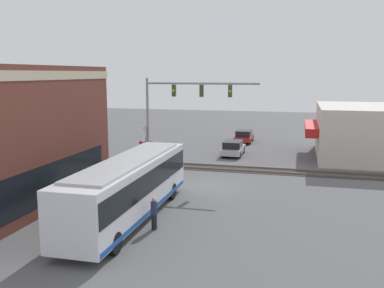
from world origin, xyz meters
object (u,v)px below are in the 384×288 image
object	(u,v)px
city_bus	(129,186)
crossing_signal	(146,143)
parked_car_silver	(233,148)
parked_car_red	(244,137)
pedestrian_near_bus	(154,213)
pedestrian_at_crossing	(157,162)

from	to	relation	value
city_bus	crossing_signal	size ratio (longest dim) A/B	3.28
parked_car_silver	parked_car_red	size ratio (longest dim) A/B	1.03
parked_car_red	pedestrian_near_bus	size ratio (longest dim) A/B	2.58
crossing_signal	pedestrian_near_bus	world-z (taller)	crossing_signal
parked_car_silver	pedestrian_near_bus	world-z (taller)	pedestrian_near_bus
crossing_signal	parked_car_red	bearing A→B (deg)	-19.16
crossing_signal	pedestrian_at_crossing	xyz separation A→B (m)	(-0.12, -0.94, -1.47)
city_bus	parked_car_red	distance (m)	27.34
parked_car_silver	parked_car_red	distance (m)	8.00
parked_car_red	pedestrian_at_crossing	size ratio (longest dim) A/B	2.59
city_bus	pedestrian_near_bus	bearing A→B (deg)	-123.02
crossing_signal	pedestrian_near_bus	size ratio (longest dim) A/B	2.32
city_bus	parked_car_silver	bearing A→B (deg)	-7.72
pedestrian_near_bus	pedestrian_at_crossing	xyz separation A→B (m)	(11.94, 3.92, -0.00)
pedestrian_near_bus	pedestrian_at_crossing	world-z (taller)	pedestrian_near_bus
pedestrian_near_bus	parked_car_red	bearing A→B (deg)	-1.62
parked_car_red	pedestrian_near_bus	distance (m)	28.37
city_bus	crossing_signal	xyz separation A→B (m)	(10.89, 3.07, 0.49)
crossing_signal	parked_car_silver	size ratio (longest dim) A/B	0.88
parked_car_red	pedestrian_at_crossing	bearing A→B (deg)	163.94
city_bus	parked_car_red	xyz separation A→B (m)	(27.19, -2.60, -1.16)
city_bus	pedestrian_near_bus	xyz separation A→B (m)	(-1.17, -1.80, -0.98)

